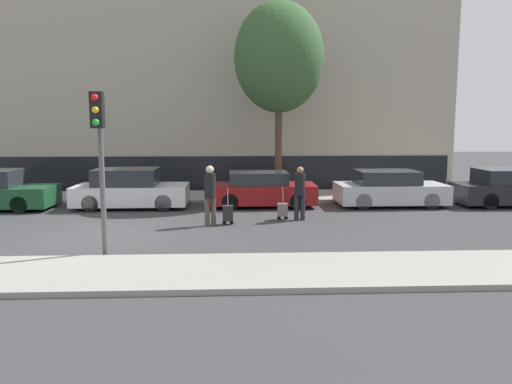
% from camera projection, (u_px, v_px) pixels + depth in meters
% --- Properties ---
extents(ground_plane, '(80.00, 80.00, 0.00)m').
position_uv_depth(ground_plane, '(101.00, 236.00, 13.79)').
color(ground_plane, '#38383A').
extents(sidewalk_near, '(28.00, 2.50, 0.12)m').
position_uv_depth(sidewalk_near, '(53.00, 274.00, 10.07)').
color(sidewalk_near, gray).
rests_on(sidewalk_near, ground_plane).
extents(sidewalk_far, '(28.00, 3.00, 0.12)m').
position_uv_depth(sidewalk_far, '(145.00, 197.00, 20.71)').
color(sidewalk_far, gray).
rests_on(sidewalk_far, ground_plane).
extents(building_facade, '(28.00, 3.37, 13.01)m').
position_uv_depth(building_facade, '(155.00, 51.00, 23.64)').
color(building_facade, '#A89E8C').
rests_on(building_facade, ground_plane).
extents(parked_car_1, '(4.09, 1.92, 1.45)m').
position_uv_depth(parked_car_1, '(130.00, 190.00, 18.33)').
color(parked_car_1, silver).
rests_on(parked_car_1, ground_plane).
extents(parked_car_2, '(3.92, 1.77, 1.30)m').
position_uv_depth(parked_car_2, '(262.00, 190.00, 18.62)').
color(parked_car_2, maroon).
rests_on(parked_car_2, ground_plane).
extents(parked_car_3, '(4.00, 1.88, 1.34)m').
position_uv_depth(parked_car_3, '(389.00, 189.00, 18.73)').
color(parked_car_3, '#B7BABF').
rests_on(parked_car_3, ground_plane).
extents(pedestrian_left, '(0.34, 0.34, 1.83)m').
position_uv_depth(pedestrian_left, '(210.00, 191.00, 15.02)').
color(pedestrian_left, '#4C4233').
rests_on(pedestrian_left, ground_plane).
extents(trolley_left, '(0.34, 0.29, 1.13)m').
position_uv_depth(trolley_left, '(228.00, 213.00, 15.29)').
color(trolley_left, '#262628').
rests_on(trolley_left, ground_plane).
extents(pedestrian_right, '(0.35, 0.34, 1.73)m').
position_uv_depth(pedestrian_right, '(300.00, 190.00, 15.92)').
color(pedestrian_right, '#23232D').
rests_on(pedestrian_right, ground_plane).
extents(trolley_right, '(0.34, 0.29, 1.07)m').
position_uv_depth(trolley_right, '(283.00, 210.00, 16.08)').
color(trolley_right, slate).
rests_on(trolley_right, ground_plane).
extents(traffic_light, '(0.28, 0.47, 3.78)m').
position_uv_depth(traffic_light, '(99.00, 141.00, 11.12)').
color(traffic_light, '#515154').
rests_on(traffic_light, ground_plane).
extents(parked_bicycle, '(1.77, 0.06, 0.96)m').
position_uv_depth(parked_bicycle, '(99.00, 188.00, 20.30)').
color(parked_bicycle, black).
rests_on(parked_bicycle, sidewalk_far).
extents(bare_tree_near_crossing, '(3.54, 3.54, 7.71)m').
position_uv_depth(bare_tree_near_crossing, '(279.00, 58.00, 19.61)').
color(bare_tree_near_crossing, '#4C3826').
rests_on(bare_tree_near_crossing, sidewalk_far).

